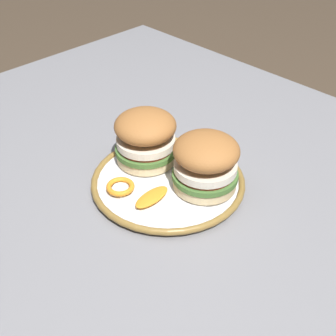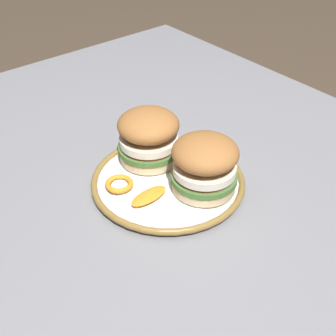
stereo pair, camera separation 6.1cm
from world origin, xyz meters
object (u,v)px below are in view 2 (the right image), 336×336
object	(u,v)px
dinner_plate	(168,181)
sandwich_half_right	(207,165)
sandwich_half_left	(149,136)
dining_table	(198,231)

from	to	relation	value
dinner_plate	sandwich_half_right	size ratio (longest dim) A/B	1.98
dinner_plate	sandwich_half_right	xyz separation A→B (m)	(0.06, 0.03, 0.06)
sandwich_half_left	sandwich_half_right	bearing A→B (deg)	8.30
sandwich_half_left	dinner_plate	bearing A→B (deg)	-9.49
dinner_plate	sandwich_half_left	size ratio (longest dim) A/B	2.16
dinner_plate	sandwich_half_left	bearing A→B (deg)	170.51
dining_table	dinner_plate	world-z (taller)	dinner_plate
sandwich_half_right	dining_table	bearing A→B (deg)	-117.61
dining_table	sandwich_half_right	distance (m)	0.15
dining_table	sandwich_half_left	bearing A→B (deg)	-175.15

